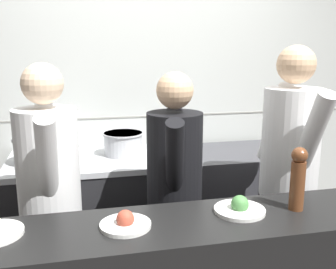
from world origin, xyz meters
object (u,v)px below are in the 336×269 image
(oven_range, at_px, (86,216))
(chef_head_cook, at_px, (50,197))
(sauce_pot, at_px, (123,143))
(plated_dish_appetiser, at_px, (125,223))
(stock_pot, at_px, (38,150))
(pepper_mill, at_px, (298,177))
(chef_sous, at_px, (174,192))
(plated_dish_dessert, at_px, (240,208))
(chef_line, at_px, (289,171))

(oven_range, height_order, chef_head_cook, chef_head_cook)
(sauce_pot, distance_m, plated_dish_appetiser, 1.34)
(sauce_pot, bearing_deg, plated_dish_appetiser, -95.99)
(stock_pot, xyz_separation_m, plated_dish_appetiser, (0.47, -1.24, -0.03))
(oven_range, bearing_deg, pepper_mill, -52.10)
(pepper_mill, distance_m, chef_sous, 0.76)
(stock_pot, xyz_separation_m, pepper_mill, (1.30, -1.23, 0.11))
(pepper_mill, bearing_deg, chef_sous, 130.84)
(oven_range, xyz_separation_m, chef_sous, (0.52, -0.72, 0.43))
(chef_sous, bearing_deg, sauce_pot, 118.79)
(sauce_pot, bearing_deg, oven_range, -169.70)
(plated_dish_appetiser, bearing_deg, chef_sous, 57.41)
(chef_head_cook, bearing_deg, oven_range, 70.69)
(plated_dish_appetiser, bearing_deg, pepper_mill, 0.68)
(plated_dish_dessert, distance_m, chef_line, 0.74)
(oven_range, xyz_separation_m, plated_dish_dessert, (0.71, -1.24, 0.52))
(plated_dish_dessert, relative_size, pepper_mill, 0.78)
(sauce_pot, xyz_separation_m, plated_dish_dessert, (0.41, -1.29, -0.03))
(oven_range, relative_size, chef_head_cook, 0.67)
(sauce_pot, bearing_deg, chef_head_cook, -121.99)
(oven_range, bearing_deg, stock_pot, -172.46)
(plated_dish_appetiser, bearing_deg, oven_range, 97.29)
(plated_dish_appetiser, xyz_separation_m, plated_dish_dessert, (0.55, 0.04, 0.00))
(stock_pot, height_order, plated_dish_dessert, stock_pot)
(stock_pot, relative_size, chef_line, 0.20)
(chef_head_cook, height_order, chef_line, chef_line)
(chef_sous, bearing_deg, plated_dish_appetiser, -109.14)
(plated_dish_dessert, distance_m, chef_sous, 0.56)
(chef_line, bearing_deg, plated_dish_appetiser, -153.83)
(oven_range, relative_size, chef_line, 0.63)
(plated_dish_appetiser, relative_size, chef_head_cook, 0.14)
(stock_pot, bearing_deg, sauce_pot, 8.91)
(plated_dish_appetiser, height_order, chef_sous, chef_sous)
(sauce_pot, height_order, chef_line, chef_line)
(plated_dish_appetiser, relative_size, chef_line, 0.13)
(chef_line, bearing_deg, sauce_pot, 139.83)
(oven_range, height_order, sauce_pot, sauce_pot)
(oven_range, height_order, plated_dish_appetiser, plated_dish_appetiser)
(sauce_pot, xyz_separation_m, chef_sous, (0.21, -0.78, -0.12))
(plated_dish_dessert, relative_size, chef_head_cook, 0.15)
(stock_pot, xyz_separation_m, plated_dish_dessert, (1.02, -1.20, -0.03))
(stock_pot, relative_size, chef_head_cook, 0.21)
(plated_dish_appetiser, bearing_deg, sauce_pot, 84.01)
(oven_range, height_order, stock_pot, stock_pot)
(pepper_mill, height_order, chef_head_cook, chef_head_cook)
(chef_head_cook, bearing_deg, chef_sous, -4.02)
(oven_range, xyz_separation_m, chef_head_cook, (-0.19, -0.73, 0.46))
(chef_sous, bearing_deg, pepper_mill, -35.72)
(sauce_pot, bearing_deg, stock_pot, -171.09)
(oven_range, relative_size, sauce_pot, 3.56)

